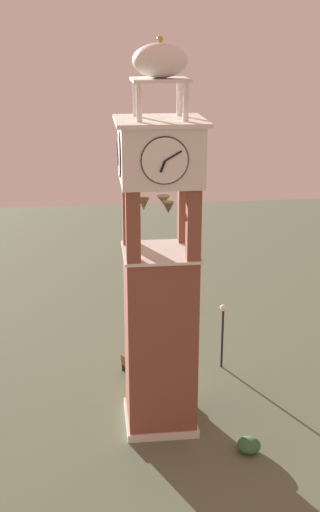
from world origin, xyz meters
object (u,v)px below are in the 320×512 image
(trash_bin, at_px, (141,374))
(clock_tower, at_px, (160,281))
(park_bench, at_px, (131,368))
(lamp_post, at_px, (223,324))

(trash_bin, bearing_deg, clock_tower, 99.09)
(clock_tower, height_order, park_bench, clock_tower)
(park_bench, distance_m, lamp_post, 5.33)
(lamp_post, bearing_deg, trash_bin, 12.35)
(clock_tower, bearing_deg, lamp_post, -129.44)
(park_bench, bearing_deg, clock_tower, 104.12)
(park_bench, bearing_deg, trash_bin, 132.17)
(trash_bin, bearing_deg, lamp_post, -167.65)
(trash_bin, bearing_deg, park_bench, -47.83)
(park_bench, distance_m, trash_bin, 0.70)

